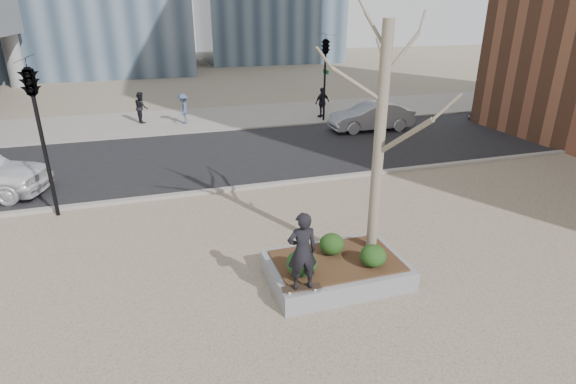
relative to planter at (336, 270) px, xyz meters
name	(u,v)px	position (x,y,z in m)	size (l,w,h in m)	color
ground	(294,286)	(-1.00, 0.00, -0.23)	(120.00, 120.00, 0.00)	gray
street	(219,155)	(-1.00, 10.00, -0.21)	(60.00, 8.00, 0.02)	black
far_sidewalk	(198,119)	(-1.00, 17.00, -0.21)	(60.00, 6.00, 0.02)	gray
planter	(336,270)	(0.00, 0.00, 0.00)	(3.00, 2.00, 0.45)	gray
planter_mulch	(336,261)	(0.00, 0.00, 0.25)	(2.70, 1.70, 0.04)	#382314
sycamore_tree	(382,106)	(1.00, 0.30, 3.56)	(2.80, 2.80, 6.60)	gray
shrub_left	(302,263)	(-0.93, -0.32, 0.54)	(0.64, 0.64, 0.54)	#143F15
shrub_middle	(332,244)	(0.00, 0.30, 0.51)	(0.57, 0.57, 0.48)	#1B3F14
shrub_right	(373,256)	(0.65, -0.45, 0.51)	(0.57, 0.57, 0.48)	#113712
skateboard	(302,289)	(-1.10, -0.82, 0.26)	(0.78, 0.20, 0.07)	black
skateboarder	(302,251)	(-1.10, -0.82, 1.11)	(0.59, 0.39, 1.63)	black
car_silver	(371,117)	(6.95, 11.91, 0.48)	(1.45, 4.15, 1.37)	gray
car_third	(513,108)	(15.30, 11.54, 0.47)	(1.88, 4.63, 1.34)	#555662
pedestrian_a	(141,107)	(-3.93, 17.08, 0.60)	(0.78, 0.61, 1.61)	black
pedestrian_b	(183,109)	(-1.83, 16.12, 0.58)	(1.01, 0.58, 1.57)	#3C4B6C
pedestrian_c	(322,102)	(5.72, 15.39, 0.62)	(0.96, 0.40, 1.64)	black
traffic_light_near	(43,141)	(-6.50, 5.60, 2.02)	(0.60, 2.48, 4.50)	black
traffic_light_far	(325,79)	(5.50, 14.60, 2.02)	(0.60, 2.48, 4.50)	black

